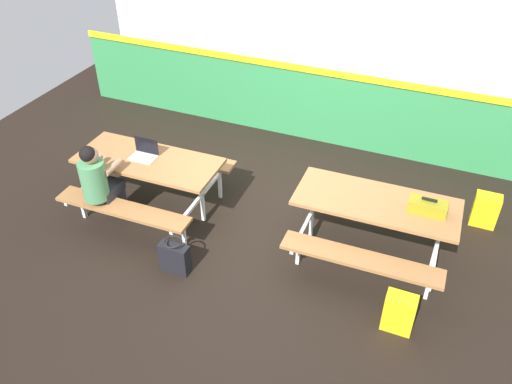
{
  "coord_description": "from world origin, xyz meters",
  "views": [
    {
      "loc": [
        1.94,
        -4.68,
        4.24
      ],
      "look_at": [
        0.0,
        -0.05,
        0.55
      ],
      "focal_mm": 37.07,
      "sensor_mm": 36.0,
      "label": 1
    }
  ],
  "objects_px": {
    "student_nearer": "(99,180)",
    "tote_bag_bright": "(175,257)",
    "laptop_silver": "(144,153)",
    "toolbox_grey": "(428,207)",
    "backpack_dark": "(399,312)",
    "picnic_table_right": "(375,213)",
    "satchel_spare": "(485,210)",
    "picnic_table_left": "(149,170)"
  },
  "relations": [
    {
      "from": "laptop_silver",
      "to": "tote_bag_bright",
      "type": "bearing_deg",
      "value": -46.2
    },
    {
      "from": "picnic_table_right",
      "to": "satchel_spare",
      "type": "relative_size",
      "value": 4.09
    },
    {
      "from": "picnic_table_left",
      "to": "backpack_dark",
      "type": "height_order",
      "value": "picnic_table_left"
    },
    {
      "from": "picnic_table_right",
      "to": "toolbox_grey",
      "type": "distance_m",
      "value": 0.58
    },
    {
      "from": "tote_bag_bright",
      "to": "satchel_spare",
      "type": "height_order",
      "value": "satchel_spare"
    },
    {
      "from": "student_nearer",
      "to": "laptop_silver",
      "type": "relative_size",
      "value": 3.72
    },
    {
      "from": "toolbox_grey",
      "to": "laptop_silver",
      "type": "bearing_deg",
      "value": -176.28
    },
    {
      "from": "tote_bag_bright",
      "to": "satchel_spare",
      "type": "distance_m",
      "value": 3.81
    },
    {
      "from": "picnic_table_left",
      "to": "student_nearer",
      "type": "xyz_separation_m",
      "value": [
        -0.32,
        -0.56,
        0.13
      ]
    },
    {
      "from": "student_nearer",
      "to": "laptop_silver",
      "type": "bearing_deg",
      "value": 66.88
    },
    {
      "from": "student_nearer",
      "to": "satchel_spare",
      "type": "xyz_separation_m",
      "value": [
        4.28,
        1.85,
        -0.49
      ]
    },
    {
      "from": "picnic_table_left",
      "to": "satchel_spare",
      "type": "distance_m",
      "value": 4.18
    },
    {
      "from": "laptop_silver",
      "to": "backpack_dark",
      "type": "xyz_separation_m",
      "value": [
        3.34,
        -0.79,
        -0.57
      ]
    },
    {
      "from": "picnic_table_left",
      "to": "picnic_table_right",
      "type": "bearing_deg",
      "value": 5.05
    },
    {
      "from": "picnic_table_right",
      "to": "backpack_dark",
      "type": "distance_m",
      "value": 1.18
    },
    {
      "from": "picnic_table_left",
      "to": "tote_bag_bright",
      "type": "height_order",
      "value": "picnic_table_left"
    },
    {
      "from": "picnic_table_left",
      "to": "toolbox_grey",
      "type": "relative_size",
      "value": 4.5
    },
    {
      "from": "student_nearer",
      "to": "laptop_silver",
      "type": "xyz_separation_m",
      "value": [
        0.26,
        0.6,
        0.08
      ]
    },
    {
      "from": "student_nearer",
      "to": "tote_bag_bright",
      "type": "height_order",
      "value": "student_nearer"
    },
    {
      "from": "picnic_table_right",
      "to": "tote_bag_bright",
      "type": "height_order",
      "value": "picnic_table_right"
    },
    {
      "from": "toolbox_grey",
      "to": "satchel_spare",
      "type": "distance_m",
      "value": 1.36
    },
    {
      "from": "picnic_table_right",
      "to": "satchel_spare",
      "type": "xyz_separation_m",
      "value": [
        1.19,
        1.04,
        -0.36
      ]
    },
    {
      "from": "picnic_table_left",
      "to": "student_nearer",
      "type": "distance_m",
      "value": 0.66
    },
    {
      "from": "laptop_silver",
      "to": "backpack_dark",
      "type": "distance_m",
      "value": 3.48
    },
    {
      "from": "picnic_table_right",
      "to": "toolbox_grey",
      "type": "height_order",
      "value": "toolbox_grey"
    },
    {
      "from": "backpack_dark",
      "to": "tote_bag_bright",
      "type": "relative_size",
      "value": 1.02
    },
    {
      "from": "toolbox_grey",
      "to": "satchel_spare",
      "type": "relative_size",
      "value": 0.91
    },
    {
      "from": "picnic_table_right",
      "to": "tote_bag_bright",
      "type": "xyz_separation_m",
      "value": [
        -1.93,
        -1.15,
        -0.38
      ]
    },
    {
      "from": "toolbox_grey",
      "to": "backpack_dark",
      "type": "height_order",
      "value": "toolbox_grey"
    },
    {
      "from": "laptop_silver",
      "to": "satchel_spare",
      "type": "xyz_separation_m",
      "value": [
        4.02,
        1.25,
        -0.57
      ]
    },
    {
      "from": "backpack_dark",
      "to": "tote_bag_bright",
      "type": "distance_m",
      "value": 2.45
    },
    {
      "from": "picnic_table_left",
      "to": "backpack_dark",
      "type": "distance_m",
      "value": 3.38
    },
    {
      "from": "toolbox_grey",
      "to": "tote_bag_bright",
      "type": "relative_size",
      "value": 0.93
    },
    {
      "from": "picnic_table_left",
      "to": "student_nearer",
      "type": "bearing_deg",
      "value": -119.61
    },
    {
      "from": "toolbox_grey",
      "to": "backpack_dark",
      "type": "xyz_separation_m",
      "value": [
        -0.02,
        -1.01,
        -0.6
      ]
    },
    {
      "from": "backpack_dark",
      "to": "picnic_table_left",
      "type": "bearing_deg",
      "value": 166.98
    },
    {
      "from": "satchel_spare",
      "to": "toolbox_grey",
      "type": "bearing_deg",
      "value": -122.62
    },
    {
      "from": "student_nearer",
      "to": "picnic_table_left",
      "type": "bearing_deg",
      "value": 60.39
    },
    {
      "from": "picnic_table_right",
      "to": "backpack_dark",
      "type": "bearing_deg",
      "value": -63.17
    },
    {
      "from": "tote_bag_bright",
      "to": "picnic_table_left",
      "type": "bearing_deg",
      "value": 132.82
    },
    {
      "from": "satchel_spare",
      "to": "picnic_table_left",
      "type": "bearing_deg",
      "value": -162.01
    },
    {
      "from": "satchel_spare",
      "to": "tote_bag_bright",
      "type": "bearing_deg",
      "value": -144.97
    }
  ]
}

